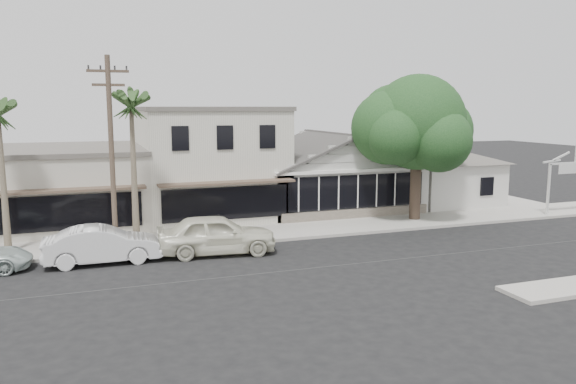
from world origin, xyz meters
name	(u,v)px	position (x,y,z in m)	size (l,w,h in m)	color
ground	(341,265)	(0.00, 0.00, 0.00)	(140.00, 140.00, 0.00)	black
sidewalk_north	(136,243)	(-8.00, 6.75, 0.07)	(90.00, 3.50, 0.15)	#9E9991
corner_shop	(330,170)	(5.00, 12.47, 2.62)	(10.40, 8.60, 5.10)	beige
side_cottage	(443,183)	(13.20, 11.50, 1.50)	(6.00, 6.00, 3.00)	beige
arch_sign	(575,165)	(18.40, 5.30, 3.16)	(4.12, 0.12, 3.95)	white
row_building_near	(207,163)	(-3.00, 13.50, 3.25)	(8.00, 10.00, 6.50)	beige
row_building_midnear	(53,188)	(-12.00, 13.50, 2.10)	(10.00, 10.00, 4.20)	#B2AE9F
utility_pole	(112,151)	(-9.00, 5.20, 4.79)	(1.80, 0.24, 9.00)	brown
car_0	(217,234)	(-4.62, 3.66, 0.93)	(2.20, 5.46, 1.86)	silver
car_1	(102,245)	(-9.62, 3.85, 0.82)	(1.73, 4.95, 1.63)	silver
shade_tree	(414,125)	(8.02, 7.30, 5.67)	(7.77, 7.02, 8.62)	#4B392D
palm_east	(131,105)	(-8.00, 6.12, 6.80)	(2.51, 2.51, 7.92)	#726651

